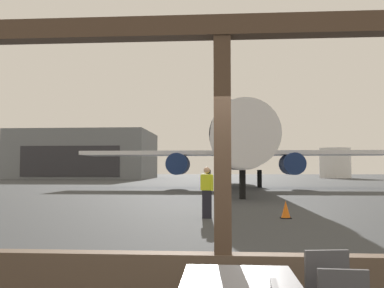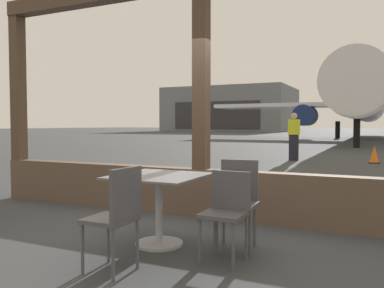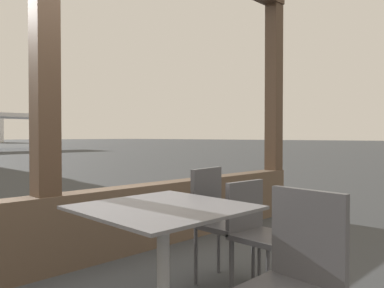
{
  "view_description": "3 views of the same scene",
  "coord_description": "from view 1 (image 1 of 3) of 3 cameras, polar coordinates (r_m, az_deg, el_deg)",
  "views": [
    {
      "loc": [
        -0.02,
        -4.95,
        1.65
      ],
      "look_at": [
        -1.8,
        21.08,
        3.24
      ],
      "focal_mm": 39.5,
      "sensor_mm": 36.0,
      "label": 1
    },
    {
      "loc": [
        2.26,
        -5.14,
        1.31
      ],
      "look_at": [
        0.32,
        -1.0,
        1.09
      ],
      "focal_mm": 37.11,
      "sensor_mm": 36.0,
      "label": 2
    },
    {
      "loc": [
        -1.37,
        -3.19,
        1.2
      ],
      "look_at": [
        0.69,
        -1.12,
        1.14
      ],
      "focal_mm": 34.78,
      "sensor_mm": 36.0,
      "label": 3
    }
  ],
  "objects": [
    {
      "name": "ground_plane",
      "position": [
        44.98,
        3.96,
        -5.58
      ],
      "size": [
        220.0,
        220.0,
        0.0
      ],
      "primitive_type": "plane",
      "color": "#383A3D"
    },
    {
      "name": "window_frame",
      "position": [
        4.97,
        4.17,
        -8.48
      ],
      "size": [
        7.37,
        0.24,
        3.47
      ],
      "color": "brown",
      "rests_on": "ground"
    },
    {
      "name": "airplane",
      "position": [
        38.09,
        5.74,
        -0.77
      ],
      "size": [
        27.8,
        35.66,
        10.28
      ],
      "color": "silver",
      "rests_on": "ground"
    },
    {
      "name": "ground_crew_worker",
      "position": [
        14.48,
        2.02,
        -6.45
      ],
      "size": [
        0.46,
        0.4,
        1.74
      ],
      "color": "black",
      "rests_on": "ground"
    },
    {
      "name": "traffic_cone",
      "position": [
        14.86,
        12.54,
        -8.7
      ],
      "size": [
        0.36,
        0.36,
        0.6
      ],
      "color": "orange",
      "rests_on": "ground"
    },
    {
      "name": "distant_hangar",
      "position": [
        82.98,
        -14.08,
        -1.49
      ],
      "size": [
        24.67,
        17.93,
        8.8
      ],
      "color": "slate",
      "rests_on": "ground"
    },
    {
      "name": "fuel_storage_tank",
      "position": [
        88.12,
        18.75,
        -2.45
      ],
      "size": [
        6.04,
        6.04,
        5.92
      ],
      "primitive_type": "cylinder",
      "color": "white",
      "rests_on": "ground"
    }
  ]
}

